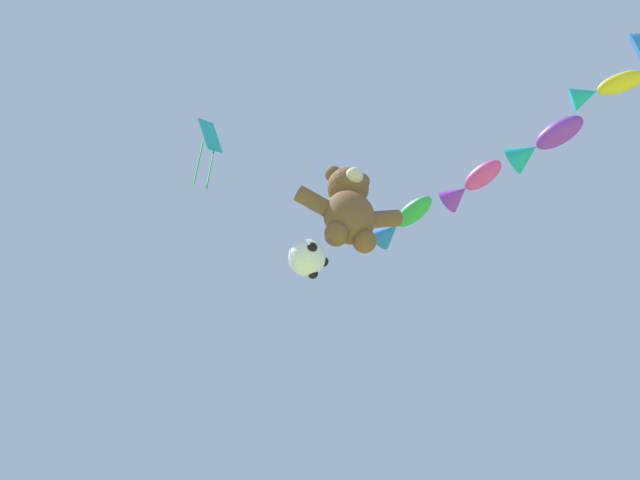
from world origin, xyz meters
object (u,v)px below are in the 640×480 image
at_px(fish_kite_magenta, 469,185).
at_px(fish_kite_violet, 541,143).
at_px(fish_kite_emerald, 401,222).
at_px(diamond_kite, 209,141).
at_px(soccer_ball_kite, 307,258).
at_px(teddy_bear_kite, 349,207).
at_px(fish_kite_goldfin, 603,89).

height_order(fish_kite_magenta, fish_kite_violet, fish_kite_violet).
bearing_deg(fish_kite_emerald, diamond_kite, -174.17).
distance_m(soccer_ball_kite, fish_kite_emerald, 3.95).
distance_m(fish_kite_magenta, fish_kite_violet, 1.77).
xyz_separation_m(teddy_bear_kite, diamond_kite, (-2.95, 0.70, 2.00)).
bearing_deg(fish_kite_emerald, soccer_ball_kite, -160.40).
height_order(fish_kite_emerald, diamond_kite, diamond_kite).
distance_m(fish_kite_emerald, fish_kite_violet, 3.55).
bearing_deg(fish_kite_goldfin, fish_kite_violet, 113.12).
bearing_deg(soccer_ball_kite, fish_kite_magenta, -7.72).
bearing_deg(fish_kite_goldfin, fish_kite_emerald, 123.22).
bearing_deg(fish_kite_violet, teddy_bear_kite, 157.53).
height_order(soccer_ball_kite, fish_kite_violet, fish_kite_violet).
bearing_deg(fish_kite_emerald, teddy_bear_kite, -145.76).
height_order(teddy_bear_kite, fish_kite_goldfin, fish_kite_goldfin).
xyz_separation_m(soccer_ball_kite, fish_kite_violet, (4.68, -1.90, 3.20)).
relative_size(fish_kite_emerald, fish_kite_magenta, 1.08).
bearing_deg(teddy_bear_kite, soccer_ball_kite, 159.61).
xyz_separation_m(teddy_bear_kite, fish_kite_magenta, (2.85, -0.20, 1.61)).
bearing_deg(teddy_bear_kite, fish_kite_goldfin, -34.33).
distance_m(teddy_bear_kite, fish_kite_violet, 4.58).
bearing_deg(diamond_kite, fish_kite_magenta, -8.89).
bearing_deg(fish_kite_violet, diamond_kite, 161.31).
bearing_deg(fish_kite_magenta, fish_kite_goldfin, -59.69).
bearing_deg(fish_kite_goldfin, diamond_kite, 153.07).
relative_size(teddy_bear_kite, fish_kite_goldfin, 1.63).
xyz_separation_m(soccer_ball_kite, fish_kite_goldfin, (5.31, -3.39, 3.40)).
xyz_separation_m(teddy_bear_kite, soccer_ball_kite, (-0.77, 0.29, -1.44)).
relative_size(fish_kite_violet, diamond_kite, 0.74).
relative_size(soccer_ball_kite, diamond_kite, 0.33).
bearing_deg(fish_kite_violet, fish_kite_emerald, 127.80).
relative_size(soccer_ball_kite, fish_kite_emerald, 0.45).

